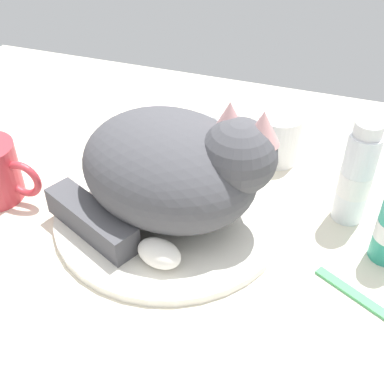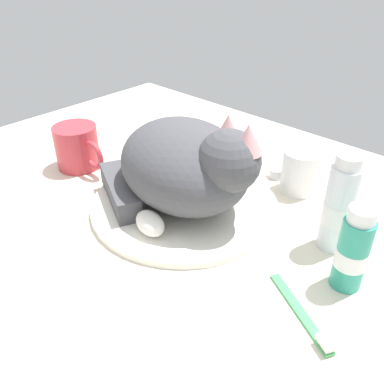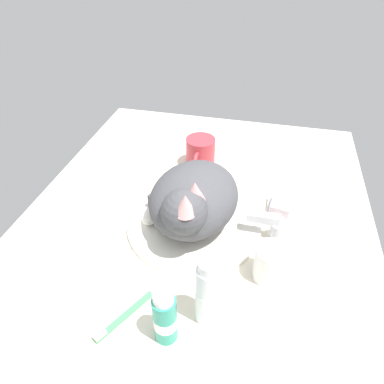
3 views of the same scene
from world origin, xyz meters
TOP-DOWN VIEW (x-y plane):
  - ground_plane at (0.00, 0.00)cm, footprint 110.00×82.50cm
  - sink_basin at (0.00, 0.00)cm, footprint 30.88×30.88cm
  - faucet at (0.00, 17.99)cm, footprint 14.19×8.97cm
  - cat at (1.09, -0.30)cm, footprint 29.51×23.35cm
  - rinse_cup at (11.00, 17.67)cm, footprint 6.53×6.53cm
  - soap_dish at (-8.70, 19.43)cm, footprint 9.00×6.40cm
  - soap_bar at (-8.70, 19.43)cm, footprint 7.12×5.71cm
  - toothpaste_bottle at (22.60, 7.44)cm, footprint 4.25×4.25cm
  - toothbrush at (26.77, -7.30)cm, footprint 12.02×7.47cm

SIDE VIEW (x-z plane):
  - ground_plane at x=0.00cm, z-range -3.00..0.00cm
  - toothbrush at x=26.77cm, z-range -0.27..1.33cm
  - sink_basin at x=0.00cm, z-range 0.00..1.12cm
  - soap_dish at x=-8.70cm, z-range 0.00..1.20cm
  - soap_bar at x=-8.70cm, z-range 1.20..3.78cm
  - faucet at x=0.00cm, z-range -0.51..5.83cm
  - rinse_cup at x=11.00cm, z-range 0.00..7.62cm
  - toothpaste_bottle at x=22.60cm, z-range -0.48..14.30cm
  - cat at x=1.09cm, z-range 0.07..16.74cm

